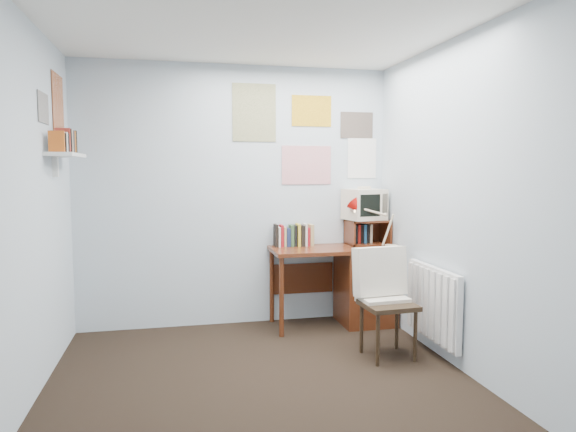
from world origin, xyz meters
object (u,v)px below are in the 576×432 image
object	(u,v)px
crt_tv	(364,203)
wall_shelf	(66,155)
desk_chair	(388,305)
desk_lamp	(391,226)
desk	(360,282)
radiator	(433,303)
tv_riser	(367,232)

from	to	relation	value
crt_tv	wall_shelf	distance (m)	2.74
desk_chair	desk_lamp	xyz separation A→B (m)	(0.35, 0.76, 0.55)
desk	wall_shelf	world-z (taller)	wall_shelf
desk_chair	wall_shelf	world-z (taller)	wall_shelf
desk	desk_lamp	size ratio (longest dim) A/B	2.83
radiator	wall_shelf	xyz separation A→B (m)	(-2.86, 0.55, 1.20)
crt_tv	desk	bearing A→B (deg)	-137.64
desk_chair	crt_tv	distance (m)	1.31
tv_riser	wall_shelf	xyz separation A→B (m)	(-2.69, -0.49, 0.74)
crt_tv	radiator	size ratio (longest dim) A/B	0.44
desk_lamp	radiator	xyz separation A→B (m)	(0.04, -0.77, -0.55)
desk_chair	wall_shelf	distance (m)	2.80
desk_lamp	wall_shelf	size ratio (longest dim) A/B	0.68
crt_tv	radiator	world-z (taller)	crt_tv
tv_riser	radiator	distance (m)	1.15
crt_tv	wall_shelf	size ratio (longest dim) A/B	0.56
wall_shelf	desk	bearing A→B (deg)	8.40
desk	radiator	bearing A→B (deg)	-72.76
desk_lamp	tv_riser	xyz separation A→B (m)	(-0.13, 0.27, -0.09)
tv_riser	radiator	world-z (taller)	tv_riser
radiator	wall_shelf	world-z (taller)	wall_shelf
tv_riser	radiator	size ratio (longest dim) A/B	0.50
crt_tv	radiator	distance (m)	1.32
desk_lamp	crt_tv	world-z (taller)	crt_tv
desk_chair	crt_tv	xyz separation A→B (m)	(0.19, 1.05, 0.75)
tv_riser	crt_tv	size ratio (longest dim) A/B	1.14
tv_riser	crt_tv	world-z (taller)	crt_tv
wall_shelf	desk_lamp	bearing A→B (deg)	4.38
desk_chair	radiator	size ratio (longest dim) A/B	1.06
tv_riser	wall_shelf	size ratio (longest dim) A/B	0.65
desk_chair	radiator	xyz separation A→B (m)	(0.39, -0.01, -0.01)
desk	wall_shelf	distance (m)	2.87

